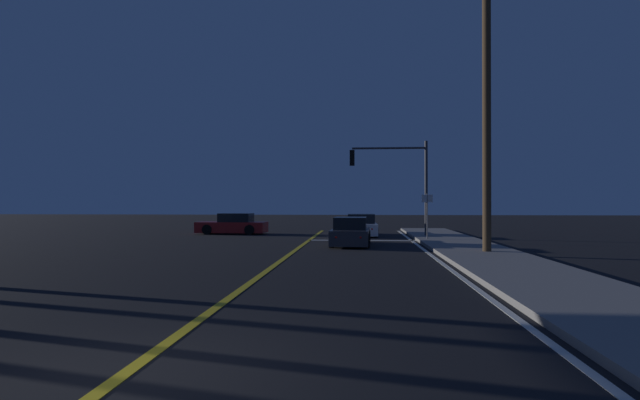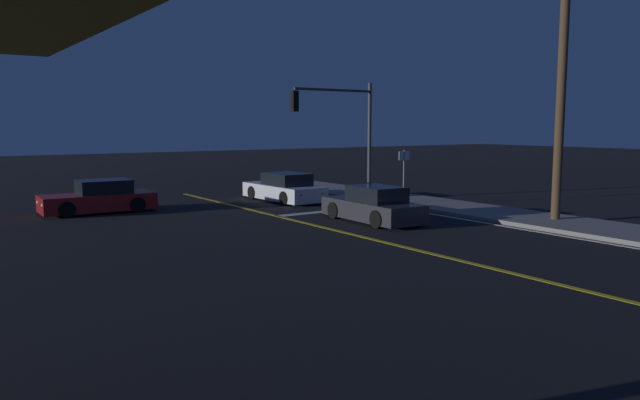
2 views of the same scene
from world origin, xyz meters
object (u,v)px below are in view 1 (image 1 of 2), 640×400
(street_sign_corner, at_px, (427,209))
(car_lead_oncoming_charcoal, at_px, (351,233))
(traffic_signal_near_right, at_px, (397,173))
(utility_pole_right, at_px, (487,103))
(car_far_approaching_red, at_px, (233,225))
(car_following_oncoming_white, at_px, (361,226))

(street_sign_corner, bearing_deg, car_lead_oncoming_charcoal, -146.02)
(traffic_signal_near_right, height_order, utility_pole_right, utility_pole_right)
(utility_pole_right, relative_size, street_sign_corner, 4.59)
(car_lead_oncoming_charcoal, relative_size, traffic_signal_near_right, 0.79)
(car_lead_oncoming_charcoal, distance_m, utility_pole_right, 8.51)
(car_far_approaching_red, height_order, traffic_signal_near_right, traffic_signal_near_right)
(car_following_oncoming_white, bearing_deg, utility_pole_right, -68.26)
(utility_pole_right, bearing_deg, car_lead_oncoming_charcoal, 142.68)
(car_lead_oncoming_charcoal, xyz_separation_m, traffic_signal_near_right, (2.58, 5.44, 3.17))
(car_far_approaching_red, relative_size, utility_pole_right, 0.39)
(car_lead_oncoming_charcoal, height_order, utility_pole_right, utility_pole_right)
(car_lead_oncoming_charcoal, xyz_separation_m, utility_pole_right, (5.31, -4.05, 5.28))
(car_following_oncoming_white, height_order, street_sign_corner, street_sign_corner)
(car_far_approaching_red, bearing_deg, car_lead_oncoming_charcoal, -135.37)
(street_sign_corner, bearing_deg, traffic_signal_near_right, 115.55)
(car_far_approaching_red, distance_m, traffic_signal_near_right, 11.18)
(car_following_oncoming_white, xyz_separation_m, street_sign_corner, (3.44, -4.54, 1.09))
(car_lead_oncoming_charcoal, bearing_deg, utility_pole_right, -35.47)
(traffic_signal_near_right, bearing_deg, street_sign_corner, 115.55)
(car_far_approaching_red, height_order, utility_pole_right, utility_pole_right)
(car_following_oncoming_white, height_order, traffic_signal_near_right, traffic_signal_near_right)
(car_following_oncoming_white, bearing_deg, street_sign_corner, -54.44)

